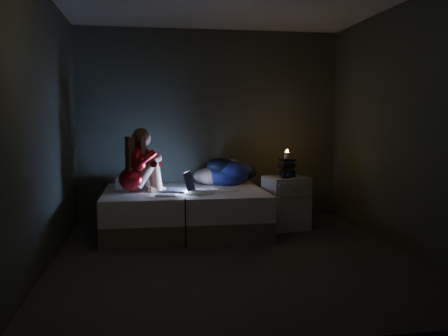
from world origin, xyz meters
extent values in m
cube|color=#292726|center=(0.00, 0.00, -0.01)|extent=(3.60, 3.80, 0.02)
cube|color=#31362C|center=(0.00, 1.91, 1.30)|extent=(3.60, 0.02, 2.60)
cube|color=#31362C|center=(0.00, -1.91, 1.30)|extent=(3.60, 0.02, 2.60)
cube|color=#31362C|center=(-1.81, 0.00, 1.30)|extent=(0.02, 3.80, 2.60)
cube|color=#31362C|center=(1.81, 0.00, 1.30)|extent=(0.02, 3.80, 2.60)
cube|color=white|center=(-1.04, 1.37, 0.59)|extent=(0.42, 0.30, 0.12)
cube|color=beige|center=(0.87, 1.12, 0.33)|extent=(0.57, 0.53, 0.66)
cylinder|color=beige|center=(0.88, 1.17, 0.94)|extent=(0.07, 0.07, 0.08)
cube|color=black|center=(0.80, 1.04, 0.67)|extent=(0.10, 0.15, 0.01)
sphere|color=#12144D|center=(0.84, 1.01, 0.70)|extent=(0.08, 0.08, 0.08)
camera|label=1|loc=(-0.84, -4.64, 1.39)|focal=38.15mm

